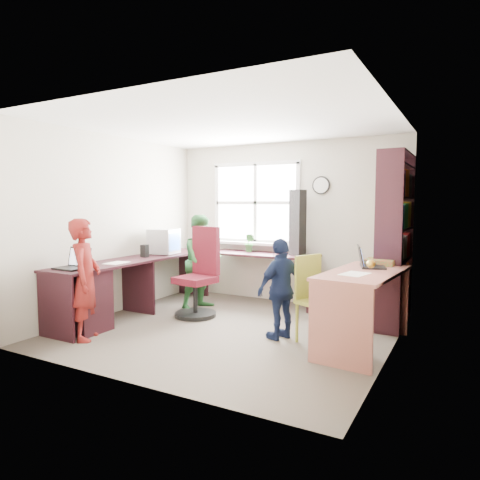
{
  "coord_description": "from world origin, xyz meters",
  "views": [
    {
      "loc": [
        2.46,
        -4.3,
        1.5
      ],
      "look_at": [
        0.0,
        0.25,
        1.05
      ],
      "focal_mm": 32.0,
      "sensor_mm": 36.0,
      "label": 1
    }
  ],
  "objects": [
    {
      "name": "paper_a",
      "position": [
        -1.42,
        -0.38,
        0.75
      ],
      "size": [
        0.24,
        0.32,
        0.0
      ],
      "rotation": [
        0.0,
        0.0,
        0.09
      ],
      "color": "white",
      "rests_on": "l_desk"
    },
    {
      "name": "crt_monitor",
      "position": [
        -1.48,
        0.64,
        0.94
      ],
      "size": [
        0.41,
        0.37,
        0.37
      ],
      "rotation": [
        0.0,
        0.0,
        0.11
      ],
      "color": "#BBBBC1",
      "rests_on": "l_desk"
    },
    {
      "name": "person_navy",
      "position": [
        0.66,
        -0.0,
        0.56
      ],
      "size": [
        0.52,
        0.71,
        1.11
      ],
      "primitive_type": "imported",
      "rotation": [
        0.0,
        0.0,
        -2.0
      ],
      "color": "#141E40",
      "rests_on": "ground"
    },
    {
      "name": "wooden_chair",
      "position": [
        1.02,
        0.08,
        0.51
      ],
      "size": [
        0.54,
        0.54,
        0.94
      ],
      "rotation": [
        0.0,
        0.0,
        -0.43
      ],
      "color": "#A2A537",
      "rests_on": "ground"
    },
    {
      "name": "speaker_b",
      "position": [
        -1.48,
        0.9,
        0.85
      ],
      "size": [
        0.1,
        0.1,
        0.19
      ],
      "rotation": [
        0.0,
        0.0,
        -0.07
      ],
      "color": "black",
      "rests_on": "l_desk"
    },
    {
      "name": "person_green",
      "position": [
        -0.87,
        0.74,
        0.67
      ],
      "size": [
        0.67,
        0.77,
        1.33
      ],
      "primitive_type": "imported",
      "rotation": [
        0.0,
        0.0,
        1.27
      ],
      "color": "#2C6F35",
      "rests_on": "ground"
    },
    {
      "name": "swivel_chair",
      "position": [
        -0.69,
        0.39,
        0.51
      ],
      "size": [
        0.63,
        0.63,
        1.18
      ],
      "rotation": [
        0.0,
        0.0,
        -0.15
      ],
      "color": "black",
      "rests_on": "ground"
    },
    {
      "name": "right_desk",
      "position": [
        1.52,
        0.12,
        0.58
      ],
      "size": [
        0.77,
        1.44,
        0.8
      ],
      "rotation": [
        0.0,
        0.0,
        -0.09
      ],
      "color": "#A96354",
      "rests_on": "ground"
    },
    {
      "name": "game_box",
      "position": [
        1.58,
        0.68,
        0.83
      ],
      "size": [
        0.32,
        0.32,
        0.06
      ],
      "rotation": [
        0.0,
        0.0,
        -0.01
      ],
      "color": "red",
      "rests_on": "right_desk"
    },
    {
      "name": "bookshelf",
      "position": [
        1.65,
        1.19,
        1.0
      ],
      "size": [
        0.3,
        1.02,
        2.1
      ],
      "color": "black",
      "rests_on": "ground"
    },
    {
      "name": "potted_plant",
      "position": [
        -0.49,
        1.47,
        0.89
      ],
      "size": [
        0.19,
        0.16,
        0.28
      ],
      "primitive_type": "imported",
      "rotation": [
        0.0,
        0.0,
        -0.29
      ],
      "color": "#337F36",
      "rests_on": "l_desk"
    },
    {
      "name": "paper_b",
      "position": [
        1.48,
        -0.11,
        0.8
      ],
      "size": [
        0.28,
        0.35,
        0.0
      ],
      "rotation": [
        0.0,
        0.0,
        -0.21
      ],
      "color": "white",
      "rests_on": "right_desk"
    },
    {
      "name": "speaker_a",
      "position": [
        -1.5,
        0.24,
        0.84
      ],
      "size": [
        0.09,
        0.09,
        0.17
      ],
      "rotation": [
        0.0,
        0.0,
        0.03
      ],
      "color": "black",
      "rests_on": "l_desk"
    },
    {
      "name": "laptop_right",
      "position": [
        1.49,
        0.41,
        0.86
      ],
      "size": [
        0.37,
        0.41,
        0.24
      ],
      "rotation": [
        0.0,
        0.0,
        1.87
      ],
      "color": "black",
      "rests_on": "right_desk"
    },
    {
      "name": "room",
      "position": [
        0.01,
        0.1,
        1.22
      ],
      "size": [
        3.64,
        3.44,
        2.44
      ],
      "color": "#4E463D",
      "rests_on": "ground"
    },
    {
      "name": "cd_tower",
      "position": [
        0.28,
        1.46,
        1.22
      ],
      "size": [
        0.23,
        0.22,
        0.94
      ],
      "rotation": [
        0.0,
        0.0,
        -0.31
      ],
      "color": "black",
      "rests_on": "l_desk"
    },
    {
      "name": "laptop_left",
      "position": [
        -1.52,
        -0.94,
        0.81
      ],
      "size": [
        0.35,
        0.29,
        0.24
      ],
      "rotation": [
        0.0,
        0.0,
        -0.02
      ],
      "color": "black",
      "rests_on": "l_desk"
    },
    {
      "name": "l_desk",
      "position": [
        -1.31,
        -0.28,
        0.46
      ],
      "size": [
        2.38,
        2.95,
        0.75
      ],
      "color": "black",
      "rests_on": "ground"
    },
    {
      "name": "person_red",
      "position": [
        -1.23,
        -1.04,
        0.67
      ],
      "size": [
        0.53,
        0.58,
        1.33
      ],
      "primitive_type": "imported",
      "rotation": [
        0.0,
        0.0,
        2.14
      ],
      "color": "maroon",
      "rests_on": "ground"
    }
  ]
}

